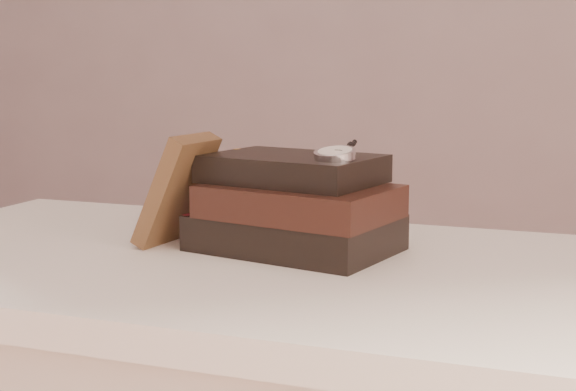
% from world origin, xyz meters
% --- Properties ---
extents(table, '(1.00, 0.60, 0.75)m').
position_xyz_m(table, '(0.00, 0.35, 0.66)').
color(table, white).
rests_on(table, ground).
extents(book_stack, '(0.29, 0.23, 0.13)m').
position_xyz_m(book_stack, '(0.10, 0.41, 0.81)').
color(book_stack, black).
rests_on(book_stack, table).
extents(journal, '(0.10, 0.11, 0.16)m').
position_xyz_m(journal, '(-0.06, 0.38, 0.83)').
color(journal, '#402918').
rests_on(journal, table).
extents(pocket_watch, '(0.06, 0.16, 0.02)m').
position_xyz_m(pocket_watch, '(0.17, 0.38, 0.89)').
color(pocket_watch, silver).
rests_on(pocket_watch, book_stack).
extents(eyeglasses, '(0.13, 0.14, 0.05)m').
position_xyz_m(eyeglasses, '(0.03, 0.51, 0.82)').
color(eyeglasses, silver).
rests_on(eyeglasses, book_stack).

